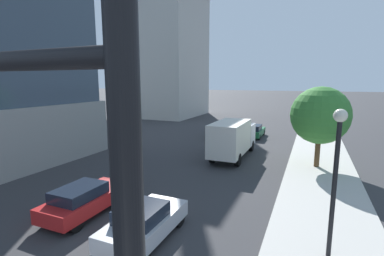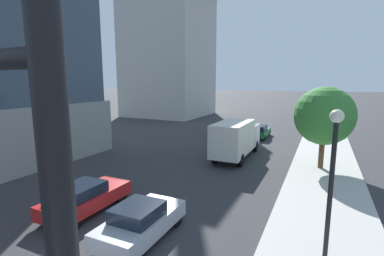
{
  "view_description": "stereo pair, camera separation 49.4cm",
  "coord_description": "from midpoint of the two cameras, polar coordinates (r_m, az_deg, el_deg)",
  "views": [
    {
      "loc": [
        7.65,
        2.4,
        6.26
      ],
      "look_at": [
        1.75,
        16.04,
        3.77
      ],
      "focal_mm": 26.09,
      "sensor_mm": 36.0,
      "label": 1
    },
    {
      "loc": [
        8.1,
        2.6,
        6.26
      ],
      "look_at": [
        1.75,
        16.04,
        3.77
      ],
      "focal_mm": 26.09,
      "sensor_mm": 36.0,
      "label": 2
    }
  ],
  "objects": [
    {
      "name": "street_lamp",
      "position": [
        10.44,
        28.07,
        -6.26
      ],
      "size": [
        0.44,
        0.44,
        5.23
      ],
      "color": "black",
      "rests_on": "sidewalk"
    },
    {
      "name": "car_silver",
      "position": [
        11.9,
        -9.19,
        -18.28
      ],
      "size": [
        1.9,
        4.13,
        1.48
      ],
      "color": "#B7B7BC",
      "rests_on": "ground"
    },
    {
      "name": "street_tree",
      "position": [
        21.57,
        26.01,
        2.22
      ],
      "size": [
        4.06,
        4.06,
        5.78
      ],
      "color": "brown",
      "rests_on": "sidewalk"
    },
    {
      "name": "construction_building",
      "position": [
        53.04,
        -4.45,
        17.44
      ],
      "size": [
        20.99,
        15.51,
        34.61
      ],
      "color": "#B2AFA8",
      "rests_on": "ground"
    },
    {
      "name": "box_truck",
      "position": [
        23.14,
        9.57,
        -1.92
      ],
      "size": [
        2.32,
        7.23,
        3.1
      ],
      "color": "silver",
      "rests_on": "ground"
    },
    {
      "name": "car_green",
      "position": [
        32.28,
        14.06,
        -0.65
      ],
      "size": [
        1.79,
        4.35,
        1.46
      ],
      "color": "#1E6638",
      "rests_on": "ground"
    },
    {
      "name": "car_gold",
      "position": [
        32.39,
        7.24,
        -0.43
      ],
      "size": [
        1.81,
        4.7,
        1.43
      ],
      "color": "#AD8938",
      "rests_on": "ground"
    },
    {
      "name": "car_red",
      "position": [
        14.63,
        -20.09,
        -13.18
      ],
      "size": [
        1.85,
        4.48,
        1.48
      ],
      "color": "red",
      "rests_on": "ground"
    },
    {
      "name": "sidewalk",
      "position": [
        18.57,
        26.14,
        -10.95
      ],
      "size": [
        4.52,
        120.0,
        0.15
      ],
      "primitive_type": "cube",
      "color": "#B2AFA8",
      "rests_on": "ground"
    }
  ]
}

